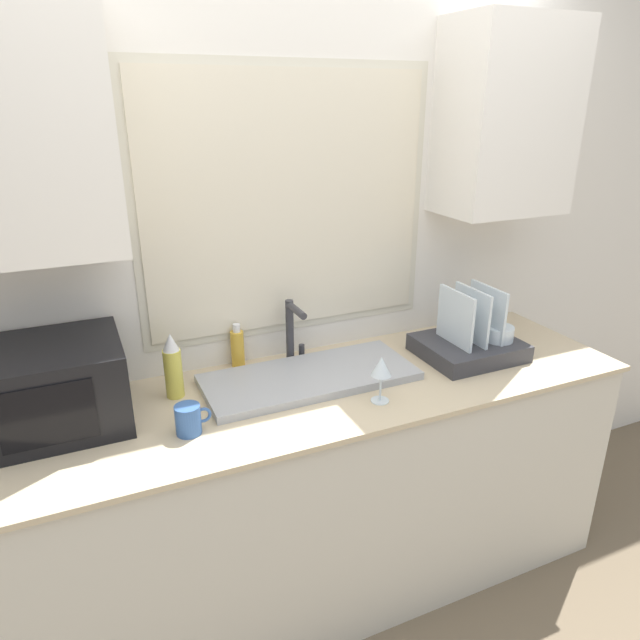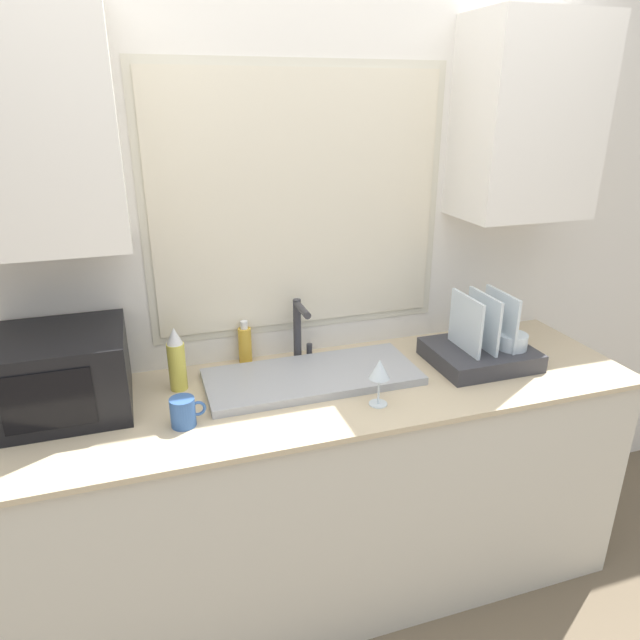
{
  "view_description": "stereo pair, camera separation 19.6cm",
  "coord_description": "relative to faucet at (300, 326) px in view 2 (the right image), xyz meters",
  "views": [
    {
      "loc": [
        -0.78,
        -1.37,
        1.92
      ],
      "look_at": [
        -0.03,
        0.3,
        1.21
      ],
      "focal_mm": 32.0,
      "sensor_mm": 36.0,
      "label": 1
    },
    {
      "loc": [
        -0.6,
        -1.44,
        1.92
      ],
      "look_at": [
        -0.03,
        0.3,
        1.21
      ],
      "focal_mm": 32.0,
      "sensor_mm": 36.0,
      "label": 2
    }
  ],
  "objects": [
    {
      "name": "microwave",
      "position": [
        -0.86,
        -0.12,
        -0.01
      ],
      "size": [
        0.41,
        0.39,
        0.28
      ],
      "color": "black",
      "rests_on": "countertop"
    },
    {
      "name": "sink_basin",
      "position": [
        -0.0,
        -0.18,
        -0.14
      ],
      "size": [
        0.8,
        0.34,
        0.03
      ],
      "color": "#9EA0A5",
      "rests_on": "countertop"
    },
    {
      "name": "wine_glass",
      "position": [
        0.16,
        -0.42,
        -0.02
      ],
      "size": [
        0.07,
        0.07,
        0.17
      ],
      "color": "silver",
      "rests_on": "countertop"
    },
    {
      "name": "countertop",
      "position": [
        0.03,
        -0.24,
        -0.61
      ],
      "size": [
        2.37,
        0.7,
        0.93
      ],
      "color": "beige",
      "rests_on": "ground_plane"
    },
    {
      "name": "spray_bottle",
      "position": [
        -0.49,
        -0.09,
        -0.03
      ],
      "size": [
        0.06,
        0.06,
        0.24
      ],
      "color": "#D8CC4C",
      "rests_on": "countertop"
    },
    {
      "name": "soap_bottle",
      "position": [
        -0.21,
        0.06,
        -0.07
      ],
      "size": [
        0.05,
        0.05,
        0.18
      ],
      "color": "gold",
      "rests_on": "countertop"
    },
    {
      "name": "dish_rack",
      "position": [
        0.69,
        -0.24,
        -0.09
      ],
      "size": [
        0.39,
        0.33,
        0.29
      ],
      "color": "#333338",
      "rests_on": "countertop"
    },
    {
      "name": "mug_near_sink",
      "position": [
        -0.49,
        -0.35,
        -0.1
      ],
      "size": [
        0.12,
        0.08,
        0.1
      ],
      "color": "#335999",
      "rests_on": "countertop"
    },
    {
      "name": "faucet",
      "position": [
        0.0,
        0.0,
        0.0
      ],
      "size": [
        0.08,
        0.16,
        0.26
      ],
      "color": "#333338",
      "rests_on": "countertop"
    },
    {
      "name": "wall_back",
      "position": [
        0.03,
        0.08,
        0.33
      ],
      "size": [
        6.0,
        0.38,
        2.6
      ],
      "color": "silver",
      "rests_on": "ground_plane"
    }
  ]
}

